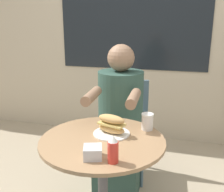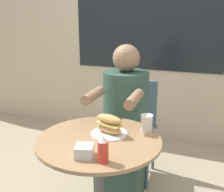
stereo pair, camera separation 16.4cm
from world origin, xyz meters
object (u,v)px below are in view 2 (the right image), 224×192
diner_chair (136,119)px  seated_diner (124,133)px  cafe_table (99,168)px  condiment_bottle (103,149)px  drink_cup (147,123)px  sandwich_on_plate (109,126)px

diner_chair → seated_diner: (0.01, -0.35, 0.01)m
seated_diner → cafe_table: bearing=89.9°
condiment_bottle → drink_cup: bearing=77.2°
condiment_bottle → sandwich_on_plate: bearing=107.0°
sandwich_on_plate → drink_cup: (0.20, 0.13, 0.00)m
diner_chair → condiment_bottle: size_ratio=6.29×
sandwich_on_plate → seated_diner: bearing=98.0°
cafe_table → sandwich_on_plate: sandwich_on_plate is taller
cafe_table → seated_diner: (-0.03, 0.55, -0.00)m
cafe_table → diner_chair: 0.90m
diner_chair → cafe_table: bearing=89.1°
sandwich_on_plate → condiment_bottle: bearing=-73.0°
diner_chair → sandwich_on_plate: 0.86m
cafe_table → sandwich_on_plate: (0.03, 0.08, 0.25)m
seated_diner → drink_cup: size_ratio=11.76×
drink_cup → condiment_bottle: size_ratio=0.75×
cafe_table → sandwich_on_plate: 0.26m
seated_diner → condiment_bottle: 0.84m
seated_diner → condiment_bottle: (0.16, -0.79, 0.27)m
diner_chair → seated_diner: size_ratio=0.71×
cafe_table → sandwich_on_plate: size_ratio=3.33×
cafe_table → seated_diner: size_ratio=0.60×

